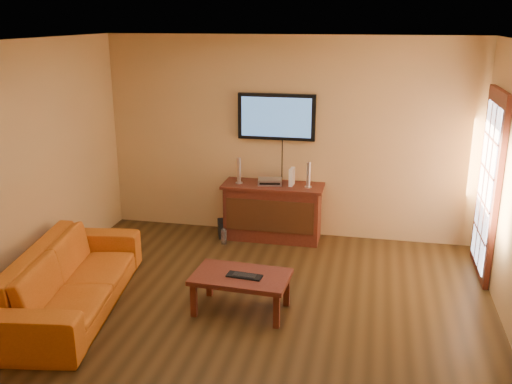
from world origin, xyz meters
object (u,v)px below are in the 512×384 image
(game_console, at_px, (292,177))
(bottle, at_px, (224,236))
(speaker_right, at_px, (308,176))
(subwoofer, at_px, (227,228))
(keyboard, at_px, (244,276))
(coffee_table, at_px, (241,280))
(television, at_px, (277,117))
(media_console, at_px, (273,211))
(speaker_left, at_px, (239,172))
(sofa, at_px, (71,269))
(av_receiver, at_px, (270,181))

(game_console, height_order, bottle, game_console)
(speaker_right, bearing_deg, bottle, -163.49)
(subwoofer, height_order, keyboard, keyboard)
(coffee_table, xyz_separation_m, speaker_right, (0.43, 2.03, 0.57))
(coffee_table, height_order, keyboard, keyboard)
(television, bearing_deg, bottle, -136.98)
(media_console, relative_size, bottle, 6.07)
(coffee_table, height_order, speaker_left, speaker_left)
(subwoofer, bearing_deg, bottle, -104.01)
(sofa, xyz_separation_m, keyboard, (1.77, 0.26, -0.03))
(speaker_left, distance_m, keyboard, 2.19)
(speaker_right, height_order, bottle, speaker_right)
(sofa, xyz_separation_m, bottle, (1.08, 2.01, -0.34))
(media_console, distance_m, bottle, 0.75)
(coffee_table, xyz_separation_m, subwoofer, (-0.68, 1.99, -0.23))
(subwoofer, xyz_separation_m, bottle, (0.03, -0.27, -0.01))
(television, height_order, coffee_table, television)
(coffee_table, distance_m, game_console, 2.16)
(keyboard, bearing_deg, speaker_left, 105.03)
(speaker_left, bearing_deg, media_console, 3.90)
(media_console, xyz_separation_m, television, (-0.00, 0.22, 1.26))
(sofa, xyz_separation_m, av_receiver, (1.63, 2.38, 0.36))
(subwoofer, bearing_deg, av_receiver, -11.70)
(subwoofer, bearing_deg, speaker_left, -6.91)
(subwoofer, xyz_separation_m, keyboard, (0.72, -2.02, 0.30))
(av_receiver, distance_m, subwoofer, 0.91)
(av_receiver, xyz_separation_m, subwoofer, (-0.59, -0.09, -0.68))
(bottle, bearing_deg, subwoofer, 96.68)
(speaker_left, height_order, keyboard, speaker_left)
(coffee_table, height_order, sofa, sofa)
(media_console, distance_m, television, 1.27)
(television, height_order, keyboard, television)
(television, xyz_separation_m, speaker_right, (0.48, -0.24, -0.72))
(speaker_left, bearing_deg, television, 28.33)
(speaker_left, distance_m, subwoofer, 0.83)
(media_console, bearing_deg, game_console, 5.23)
(media_console, height_order, keyboard, media_console)
(coffee_table, distance_m, speaker_right, 2.16)
(coffee_table, height_order, av_receiver, av_receiver)
(speaker_right, bearing_deg, av_receiver, 175.28)
(television, height_order, game_console, television)
(subwoofer, bearing_deg, speaker_right, -18.12)
(media_console, xyz_separation_m, sofa, (-1.68, -2.36, 0.06))
(speaker_right, xyz_separation_m, game_console, (-0.23, 0.05, -0.04))
(coffee_table, distance_m, keyboard, 0.09)
(media_console, height_order, bottle, media_console)
(television, xyz_separation_m, speaker_left, (-0.46, -0.25, -0.71))
(media_console, distance_m, sofa, 2.89)
(sofa, relative_size, keyboard, 6.09)
(sofa, xyz_separation_m, speaker_right, (2.15, 2.33, 0.48))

